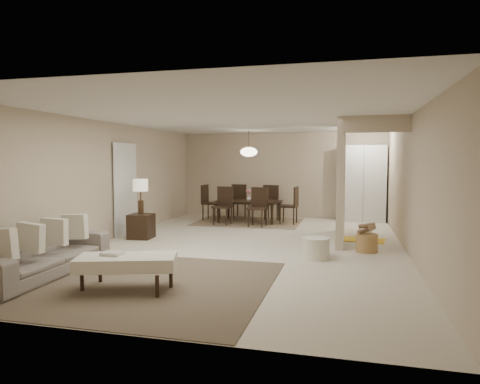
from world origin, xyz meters
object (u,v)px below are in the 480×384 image
(ottoman_bench, at_px, (127,263))
(wicker_basket, at_px, (367,243))
(sofa, at_px, (38,252))
(round_pouf, at_px, (316,248))
(side_table, at_px, (141,226))
(dining_table, at_px, (249,211))
(pantry_cabinet, at_px, (363,184))

(ottoman_bench, xyz_separation_m, wicker_basket, (3.14, 3.18, -0.20))
(sofa, relative_size, round_pouf, 5.13)
(sofa, bearing_deg, wicker_basket, -59.85)
(ottoman_bench, height_order, round_pouf, ottoman_bench)
(sofa, height_order, ottoman_bench, sofa)
(side_table, relative_size, dining_table, 0.31)
(round_pouf, bearing_deg, pantry_cabinet, 79.33)
(dining_table, bearing_deg, side_table, -114.41)
(round_pouf, xyz_separation_m, dining_table, (-2.11, 4.00, 0.11))
(sofa, relative_size, wicker_basket, 6.09)
(round_pouf, bearing_deg, wicker_basket, 41.74)
(ottoman_bench, height_order, wicker_basket, ottoman_bench)
(pantry_cabinet, xyz_separation_m, round_pouf, (-0.93, -4.93, -0.87))
(dining_table, bearing_deg, sofa, -100.58)
(side_table, bearing_deg, ottoman_bench, -65.66)
(pantry_cabinet, relative_size, sofa, 0.88)
(pantry_cabinet, relative_size, round_pouf, 4.49)
(round_pouf, height_order, wicker_basket, round_pouf)
(pantry_cabinet, bearing_deg, round_pouf, -100.67)
(sofa, distance_m, ottoman_bench, 1.63)
(pantry_cabinet, distance_m, ottoman_bench, 8.03)
(round_pouf, xyz_separation_m, wicker_basket, (0.87, 0.78, -0.01))
(pantry_cabinet, xyz_separation_m, ottoman_bench, (-3.20, -7.33, -0.69))
(round_pouf, bearing_deg, ottoman_bench, -133.35)
(pantry_cabinet, distance_m, round_pouf, 5.09)
(side_table, relative_size, wicker_basket, 1.34)
(pantry_cabinet, bearing_deg, wicker_basket, -90.79)
(side_table, bearing_deg, wicker_basket, -3.04)
(round_pouf, bearing_deg, sofa, -151.47)
(ottoman_bench, distance_m, dining_table, 6.41)
(sofa, distance_m, wicker_basket, 5.55)
(ottoman_bench, distance_m, wicker_basket, 4.48)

